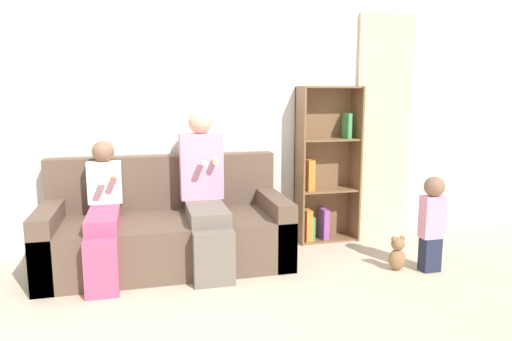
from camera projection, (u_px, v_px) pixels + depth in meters
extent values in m
plane|color=beige|center=(186.00, 288.00, 3.39)|extent=(14.00, 14.00, 0.00)
cube|color=silver|center=(172.00, 111.00, 4.13)|extent=(10.00, 0.06, 2.55)
cube|color=beige|center=(383.00, 126.00, 4.61)|extent=(0.59, 0.04, 2.20)
cube|color=brown|center=(169.00, 245.00, 3.73)|extent=(1.98, 0.70, 0.41)
cube|color=brown|center=(165.00, 204.00, 4.10)|extent=(1.98, 0.16, 0.89)
cube|color=brown|center=(49.00, 245.00, 3.50)|extent=(0.16, 0.70, 0.56)
cube|color=brown|center=(275.00, 228.00, 3.93)|extent=(0.16, 0.70, 0.56)
cube|color=#70665B|center=(214.00, 259.00, 3.41)|extent=(0.31, 0.12, 0.41)
cube|color=#70665B|center=(207.00, 214.00, 3.67)|extent=(0.31, 0.52, 0.11)
cube|color=#E599BC|center=(201.00, 166.00, 3.94)|extent=(0.36, 0.16, 0.57)
sphere|color=beige|center=(200.00, 122.00, 3.88)|extent=(0.21, 0.21, 0.21)
cylinder|color=beige|center=(215.00, 161.00, 3.83)|extent=(0.05, 0.10, 0.05)
cube|color=white|center=(204.00, 163.00, 3.76)|extent=(0.05, 0.12, 0.02)
cube|color=#DB4C75|center=(101.00, 268.00, 3.22)|extent=(0.23, 0.12, 0.41)
cube|color=#DB4C75|center=(103.00, 220.00, 3.50)|extent=(0.23, 0.56, 0.11)
cube|color=white|center=(105.00, 182.00, 3.79)|extent=(0.27, 0.12, 0.35)
sphere|color=#8C664C|center=(103.00, 151.00, 3.74)|extent=(0.18, 0.18, 0.18)
cylinder|color=#8C664C|center=(113.00, 180.00, 3.69)|extent=(0.05, 0.10, 0.05)
cube|color=white|center=(103.00, 182.00, 3.63)|extent=(0.05, 0.12, 0.02)
cube|color=#232842|center=(430.00, 254.00, 3.70)|extent=(0.15, 0.11, 0.28)
cube|color=#E599BC|center=(432.00, 217.00, 3.65)|extent=(0.18, 0.11, 0.34)
sphere|color=#8C664C|center=(434.00, 187.00, 3.61)|extent=(0.16, 0.16, 0.16)
cube|color=brown|center=(300.00, 166.00, 4.33)|extent=(0.02, 0.27, 1.50)
cube|color=brown|center=(355.00, 164.00, 4.47)|extent=(0.02, 0.27, 1.50)
cube|color=brown|center=(323.00, 163.00, 4.52)|extent=(0.59, 0.02, 1.50)
cube|color=brown|center=(326.00, 239.00, 4.52)|extent=(0.56, 0.24, 0.02)
cube|color=brown|center=(327.00, 190.00, 4.44)|extent=(0.56, 0.24, 0.02)
cube|color=brown|center=(329.00, 140.00, 4.36)|extent=(0.56, 0.24, 0.02)
cube|color=brown|center=(330.00, 87.00, 4.28)|extent=(0.56, 0.24, 0.02)
cube|color=#934CA3|center=(324.00, 223.00, 4.48)|extent=(0.05, 0.17, 0.30)
cube|color=#429956|center=(311.00, 227.00, 4.46)|extent=(0.03, 0.17, 0.24)
cube|color=#429956|center=(347.00, 126.00, 4.38)|extent=(0.04, 0.15, 0.24)
cube|color=orange|center=(309.00, 175.00, 4.37)|extent=(0.07, 0.15, 0.29)
cube|color=orange|center=(307.00, 224.00, 4.44)|extent=(0.06, 0.18, 0.30)
ellipsoid|color=#936B47|center=(397.00, 260.00, 3.72)|extent=(0.14, 0.12, 0.18)
sphere|color=#936B47|center=(398.00, 244.00, 3.70)|extent=(0.11, 0.11, 0.11)
sphere|color=#936B47|center=(394.00, 239.00, 3.68)|extent=(0.04, 0.04, 0.04)
sphere|color=#936B47|center=(402.00, 238.00, 3.70)|extent=(0.04, 0.04, 0.04)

